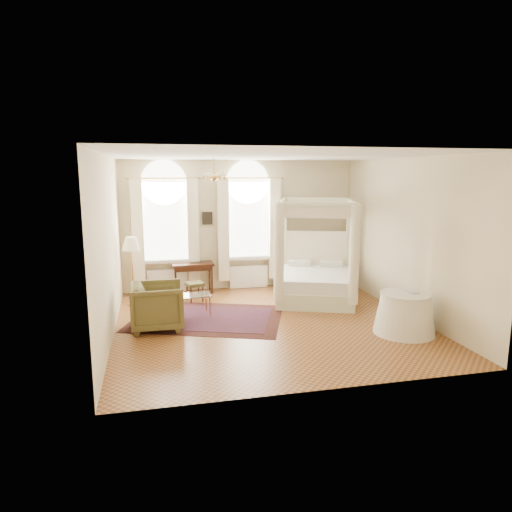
{
  "coord_description": "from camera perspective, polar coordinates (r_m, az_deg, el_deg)",
  "views": [
    {
      "loc": [
        -2.21,
        -8.54,
        2.96
      ],
      "look_at": [
        -0.17,
        0.4,
        1.3
      ],
      "focal_mm": 32.0,
      "sensor_mm": 36.0,
      "label": 1
    }
  ],
  "objects": [
    {
      "name": "ground",
      "position": [
        9.31,
        1.58,
        -8.3
      ],
      "size": [
        6.0,
        6.0,
        0.0
      ],
      "primitive_type": "plane",
      "color": "#9E5E2D",
      "rests_on": "ground"
    },
    {
      "name": "room_walls",
      "position": [
        8.88,
        1.65,
        3.9
      ],
      "size": [
        6.0,
        6.0,
        6.0
      ],
      "color": "beige",
      "rests_on": "ground"
    },
    {
      "name": "window_left",
      "position": [
        11.52,
        -11.21,
        2.71
      ],
      "size": [
        1.62,
        0.27,
        3.29
      ],
      "color": "silver",
      "rests_on": "room_walls"
    },
    {
      "name": "window_right",
      "position": [
        11.76,
        -0.93,
        3.06
      ],
      "size": [
        1.62,
        0.27,
        3.29
      ],
      "color": "silver",
      "rests_on": "room_walls"
    },
    {
      "name": "chandelier",
      "position": [
        9.83,
        -5.27,
        9.89
      ],
      "size": [
        0.51,
        0.45,
        0.5
      ],
      "color": "#AE7A3A",
      "rests_on": "room_walls"
    },
    {
      "name": "wall_pictures",
      "position": [
        11.79,
        -1.57,
        5.04
      ],
      "size": [
        2.54,
        0.03,
        0.39
      ],
      "color": "black",
      "rests_on": "room_walls"
    },
    {
      "name": "canopy_bed",
      "position": [
        10.92,
        7.43,
        -2.66
      ],
      "size": [
        2.39,
        2.63,
        2.37
      ],
      "color": "beige",
      "rests_on": "ground"
    },
    {
      "name": "nightstand",
      "position": [
        12.3,
        9.0,
        -2.34
      ],
      "size": [
        0.52,
        0.49,
        0.61
      ],
      "primitive_type": "cube",
      "rotation": [
        0.0,
        0.0,
        -0.27
      ],
      "color": "#361B0E",
      "rests_on": "ground"
    },
    {
      "name": "nightstand_lamp",
      "position": [
        12.18,
        9.65,
        0.27
      ],
      "size": [
        0.28,
        0.28,
        0.4
      ],
      "color": "#AE7A3A",
      "rests_on": "nightstand"
    },
    {
      "name": "writing_desk",
      "position": [
        11.52,
        -7.9,
        -1.41
      ],
      "size": [
        1.03,
        0.55,
        0.76
      ],
      "color": "#361B0E",
      "rests_on": "ground"
    },
    {
      "name": "laptop",
      "position": [
        11.55,
        -7.51,
        -0.73
      ],
      "size": [
        0.34,
        0.23,
        0.03
      ],
      "primitive_type": "imported",
      "rotation": [
        0.0,
        0.0,
        3.06
      ],
      "color": "black",
      "rests_on": "writing_desk"
    },
    {
      "name": "stool",
      "position": [
        10.84,
        -7.67,
        -3.67
      ],
      "size": [
        0.47,
        0.47,
        0.45
      ],
      "color": "#443E1D",
      "rests_on": "ground"
    },
    {
      "name": "armchair",
      "position": [
        9.03,
        -12.2,
        -6.14
      ],
      "size": [
        1.0,
        0.97,
        0.9
      ],
      "primitive_type": "imported",
      "rotation": [
        0.0,
        0.0,
        1.58
      ],
      "color": "#4D4421",
      "rests_on": "ground"
    },
    {
      "name": "coffee_table",
      "position": [
        9.77,
        -7.66,
        -5.05
      ],
      "size": [
        0.69,
        0.52,
        0.44
      ],
      "color": "silver",
      "rests_on": "ground"
    },
    {
      "name": "floor_lamp",
      "position": [
        10.6,
        -15.35,
        1.07
      ],
      "size": [
        0.4,
        0.4,
        1.57
      ],
      "color": "#AE7A3A",
      "rests_on": "ground"
    },
    {
      "name": "oriental_rug",
      "position": [
        9.62,
        -6.1,
        -7.7
      ],
      "size": [
        3.58,
        3.07,
        0.01
      ],
      "color": "#431710",
      "rests_on": "ground"
    },
    {
      "name": "side_table",
      "position": [
        9.05,
        18.08,
        -6.84
      ],
      "size": [
        1.13,
        1.13,
        0.77
      ],
      "color": "#ECE6CD",
      "rests_on": "ground"
    },
    {
      "name": "book",
      "position": [
        8.99,
        18.46,
        -4.3
      ],
      "size": [
        0.19,
        0.25,
        0.02
      ],
      "primitive_type": "imported",
      "rotation": [
        0.0,
        0.0,
        -0.08
      ],
      "color": "black",
      "rests_on": "side_table"
    }
  ]
}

